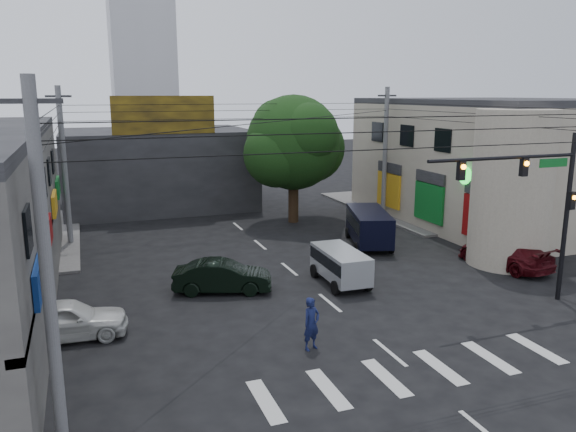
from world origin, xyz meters
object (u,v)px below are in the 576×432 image
navy_van (369,228)px  white_compact (65,320)px  utility_pole_near_left (46,271)px  utility_pole_far_left (64,167)px  silver_minivan (340,267)px  utility_pole_far_right (385,154)px  traffic_officer (311,324)px  traffic_gantry (538,192)px  dark_sedan (223,276)px  street_tree (294,143)px  maroon_sedan (505,253)px

navy_van → white_compact: bearing=132.7°
utility_pole_near_left → utility_pole_far_left: (0.00, 20.50, 0.00)m
silver_minivan → white_compact: bearing=101.2°
silver_minivan → utility_pole_far_right: bearing=-35.6°
traffic_officer → traffic_gantry: bearing=-15.7°
dark_sedan → traffic_officer: bearing=-149.2°
utility_pole_far_right → white_compact: size_ratio=2.05×
utility_pole_far_left → utility_pole_far_right: (21.00, 0.00, 0.00)m
street_tree → silver_minivan: 13.95m
street_tree → traffic_gantry: street_tree is taller
street_tree → traffic_gantry: bearing=-78.0°
utility_pole_near_left → traffic_officer: 9.26m
traffic_gantry → utility_pole_near_left: utility_pole_near_left is taller
white_compact → silver_minivan: size_ratio=1.17×
utility_pole_far_left → navy_van: size_ratio=1.68×
utility_pole_near_left → traffic_officer: (8.06, 2.70, -3.66)m
silver_minivan → navy_van: bearing=-37.1°
street_tree → white_compact: 21.35m
utility_pole_near_left → utility_pole_far_left: size_ratio=1.00×
utility_pole_far_left → street_tree: bearing=3.9°
maroon_sedan → navy_van: size_ratio=0.98×
utility_pole_near_left → utility_pole_far_right: bearing=44.3°
dark_sedan → silver_minivan: (5.43, -0.84, 0.09)m
white_compact → maroon_sedan: white_compact is taller
traffic_officer → navy_van: bearing=33.7°
street_tree → dark_sedan: bearing=-123.4°
utility_pole_far_right → navy_van: size_ratio=1.68×
utility_pole_far_left → dark_sedan: utility_pole_far_left is taller
utility_pole_near_left → silver_minivan: (11.97, 8.60, -3.78)m
silver_minivan → navy_van: 7.25m
dark_sedan → street_tree: bearing=-15.4°
utility_pole_far_right → traffic_gantry: bearing=-98.9°
utility_pole_far_right → white_compact: utility_pole_far_right is taller
utility_pole_far_right → dark_sedan: 18.62m
silver_minivan → utility_pole_near_left: bearing=127.2°
traffic_gantry → white_compact: traffic_gantry is taller
traffic_gantry → traffic_officer: traffic_gantry is taller
utility_pole_far_left → dark_sedan: size_ratio=1.99×
utility_pole_far_right → silver_minivan: utility_pole_far_right is taller
maroon_sedan → street_tree: bearing=-73.7°
white_compact → navy_van: bearing=-60.6°
street_tree → traffic_gantry: size_ratio=1.21×
maroon_sedan → utility_pole_far_right: bearing=-99.4°
utility_pole_far_right → dark_sedan: (-14.46, -11.06, -3.88)m
street_tree → navy_van: bearing=-74.6°
utility_pole_far_left → utility_pole_near_left: bearing=-90.0°
maroon_sedan → traffic_officer: bearing=12.9°
utility_pole_near_left → white_compact: bearing=90.0°
navy_van → traffic_officer: 14.31m
maroon_sedan → navy_van: bearing=-63.6°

